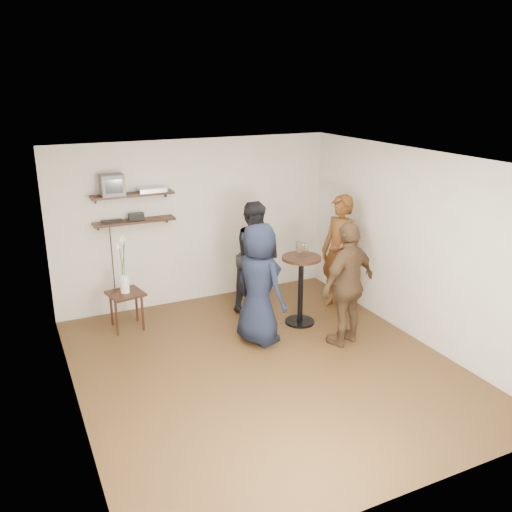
{
  "coord_description": "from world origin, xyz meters",
  "views": [
    {
      "loc": [
        -2.7,
        -5.42,
        3.45
      ],
      "look_at": [
        0.06,
        0.4,
        1.34
      ],
      "focal_mm": 38.0,
      "sensor_mm": 36.0,
      "label": 1
    }
  ],
  "objects": [
    {
      "name": "person_dark",
      "position": [
        0.7,
        1.73,
        0.86
      ],
      "size": [
        1.03,
        0.93,
        1.72
      ],
      "primitive_type": "imported",
      "rotation": [
        0.0,
        0.0,
        0.41
      ],
      "color": "black",
      "rests_on": "room"
    },
    {
      "name": "wine_glass_br",
      "position": [
        1.06,
        0.96,
        1.17
      ],
      "size": [
        0.07,
        0.07,
        0.2
      ],
      "color": "silver",
      "rests_on": "drinks_table"
    },
    {
      "name": "drinks_table",
      "position": [
        1.04,
        0.95,
        0.66
      ],
      "size": [
        0.57,
        0.57,
        1.03
      ],
      "color": "black",
      "rests_on": "room"
    },
    {
      "name": "wine_glass_fl",
      "position": [
        0.98,
        0.91,
        1.17
      ],
      "size": [
        0.07,
        0.07,
        0.2
      ],
      "color": "silver",
      "rests_on": "drinks_table"
    },
    {
      "name": "dvd_deck",
      "position": [
        -0.71,
        2.38,
        1.9
      ],
      "size": [
        0.4,
        0.24,
        0.06
      ],
      "primitive_type": "cube",
      "color": "silver",
      "rests_on": "shelf_upper"
    },
    {
      "name": "wine_glass_fr",
      "position": [
        1.1,
        0.93,
        1.17
      ],
      "size": [
        0.07,
        0.07,
        0.2
      ],
      "color": "silver",
      "rests_on": "drinks_table"
    },
    {
      "name": "person_brown",
      "position": [
        1.29,
        0.14,
        0.85
      ],
      "size": [
        1.08,
        0.7,
        1.71
      ],
      "primitive_type": "imported",
      "rotation": [
        0.0,
        0.0,
        3.45
      ],
      "color": "#4A331F",
      "rests_on": "room"
    },
    {
      "name": "wine_glass_bl",
      "position": [
        1.01,
        1.01,
        1.18
      ],
      "size": [
        0.07,
        0.07,
        0.21
      ],
      "color": "silver",
      "rests_on": "drinks_table"
    },
    {
      "name": "vase_lilies",
      "position": [
        -1.31,
        1.87,
        0.83
      ],
      "size": [
        0.19,
        0.19,
        0.88
      ],
      "rotation": [
        0.0,
        0.0,
        0.19
      ],
      "color": "white",
      "rests_on": "side_table"
    },
    {
      "name": "person_navy",
      "position": [
        0.24,
        0.68,
        0.84
      ],
      "size": [
        0.77,
        0.95,
        1.68
      ],
      "primitive_type": "imported",
      "rotation": [
        0.0,
        0.0,
        1.9
      ],
      "color": "black",
      "rests_on": "room"
    },
    {
      "name": "shelf_lower",
      "position": [
        -1.0,
        2.38,
        1.45
      ],
      "size": [
        1.2,
        0.25,
        0.04
      ],
      "primitive_type": "cube",
      "color": "black",
      "rests_on": "room"
    },
    {
      "name": "power_strip",
      "position": [
        -1.32,
        2.42,
        1.48
      ],
      "size": [
        0.3,
        0.05,
        0.03
      ],
      "primitive_type": "cube",
      "color": "black",
      "rests_on": "shelf_lower"
    },
    {
      "name": "radio",
      "position": [
        -0.97,
        2.38,
        1.52
      ],
      "size": [
        0.22,
        0.1,
        0.1
      ],
      "primitive_type": "cube",
      "color": "black",
      "rests_on": "shelf_lower"
    },
    {
      "name": "shelf_upper",
      "position": [
        -1.0,
        2.38,
        1.85
      ],
      "size": [
        1.2,
        0.25,
        0.04
      ],
      "primitive_type": "cube",
      "color": "black",
      "rests_on": "room"
    },
    {
      "name": "crt_monitor",
      "position": [
        -1.28,
        2.38,
        2.02
      ],
      "size": [
        0.32,
        0.3,
        0.3
      ],
      "primitive_type": "cube",
      "color": "#59595B",
      "rests_on": "shelf_upper"
    },
    {
      "name": "room",
      "position": [
        0.0,
        0.0,
        1.3
      ],
      "size": [
        4.58,
        5.08,
        2.68
      ],
      "color": "#402814",
      "rests_on": "ground"
    },
    {
      "name": "person_plaid",
      "position": [
        1.85,
        1.18,
        0.91
      ],
      "size": [
        0.6,
        0.76,
        1.82
      ],
      "primitive_type": "imported",
      "rotation": [
        0.0,
        0.0,
        -1.29
      ],
      "color": "#A61612",
      "rests_on": "room"
    },
    {
      "name": "side_table",
      "position": [
        -1.31,
        1.87,
        0.46
      ],
      "size": [
        0.54,
        0.54,
        0.55
      ],
      "rotation": [
        0.0,
        0.0,
        0.19
      ],
      "color": "black",
      "rests_on": "room"
    }
  ]
}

